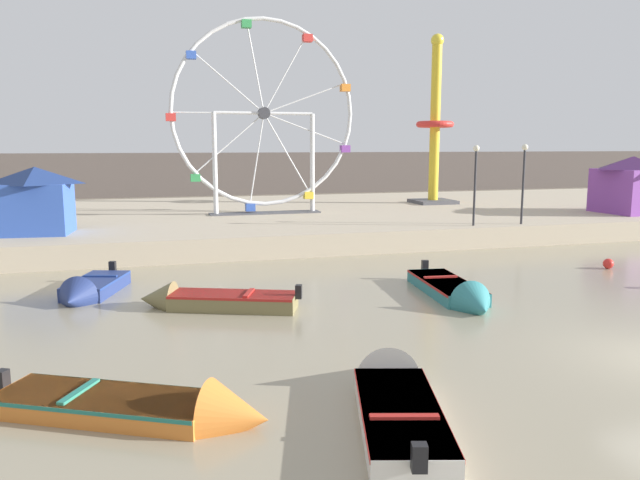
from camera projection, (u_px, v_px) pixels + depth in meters
The scene contains 14 objects.
quay_promenade at pixel (341, 216), 40.55m from camera, with size 110.00×22.25×1.09m, color #B7A88E.
distant_town_skyline at pixel (265, 173), 65.85m from camera, with size 140.00×3.00×4.40m, color #564C47.
motorboat_olive_wood at pixel (207, 300), 19.83m from camera, with size 5.25×3.06×1.21m.
motorboat_navy_blue at pixel (88, 290), 21.24m from camera, with size 2.52×4.19×1.37m.
motorboat_white_red_stripe at pixel (394, 395), 12.39m from camera, with size 2.72×5.26×1.39m.
motorboat_teal_painted at pixel (458, 294), 20.80m from camera, with size 2.03×5.73×1.41m.
motorboat_orange_hull at pixel (160, 409), 11.82m from camera, with size 5.59×3.84×1.39m.
ferris_wheel_white_frame at pixel (264, 117), 36.49m from camera, with size 11.26×1.20×11.58m.
drop_tower_yellow_tower at pixel (435, 133), 43.22m from camera, with size 2.80×2.80×11.75m.
carnival_booth_purple_stall at pixel (632, 184), 37.53m from camera, with size 4.00×4.11×3.47m.
carnival_booth_blue_tent at pixel (36, 199), 28.65m from camera, with size 3.48×3.03×3.16m.
promenade_lamp_near at pixel (524, 173), 32.05m from camera, with size 0.32×0.32×4.20m.
promenade_lamp_far at pixel (475, 174), 31.42m from camera, with size 0.32×0.32×4.15m.
mooring_buoy_orange at pixel (608, 264), 26.17m from camera, with size 0.44×0.44×0.44m, color red.
Camera 1 is at (-12.25, -11.52, 5.28)m, focal length 34.32 mm.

